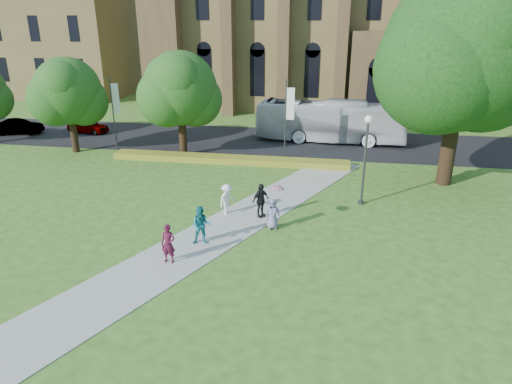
% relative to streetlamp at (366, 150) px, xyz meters
% --- Properties ---
extents(ground, '(160.00, 160.00, 0.00)m').
position_rel_streetlamp_xyz_m(ground, '(-7.50, -6.50, -3.30)').
color(ground, '#375B1B').
rests_on(ground, ground).
extents(road, '(160.00, 10.00, 0.02)m').
position_rel_streetlamp_xyz_m(road, '(-7.50, 13.50, -3.29)').
color(road, black).
rests_on(road, ground).
extents(footpath, '(15.58, 28.54, 0.04)m').
position_rel_streetlamp_xyz_m(footpath, '(-7.50, -5.50, -3.28)').
color(footpath, '#B2B2A8').
rests_on(footpath, ground).
extents(flower_hedge, '(18.00, 1.40, 0.45)m').
position_rel_streetlamp_xyz_m(flower_hedge, '(-9.50, 6.70, -3.07)').
color(flower_hedge, '#AE8D22').
rests_on(flower_hedge, ground).
extents(building_west, '(22.00, 14.00, 18.30)m').
position_rel_streetlamp_xyz_m(building_west, '(-41.50, 35.50, 5.91)').
color(building_west, brown).
rests_on(building_west, ground).
extents(streetlamp, '(0.44, 0.44, 5.24)m').
position_rel_streetlamp_xyz_m(streetlamp, '(0.00, 0.00, 0.00)').
color(streetlamp, '#38383D').
rests_on(streetlamp, ground).
extents(large_tree, '(9.60, 9.60, 13.20)m').
position_rel_streetlamp_xyz_m(large_tree, '(5.50, 4.50, 5.07)').
color(large_tree, '#332114').
rests_on(large_tree, ground).
extents(street_tree_0, '(5.20, 5.20, 7.50)m').
position_rel_streetlamp_xyz_m(street_tree_0, '(-22.50, 7.50, 1.58)').
color(street_tree_0, '#332114').
rests_on(street_tree_0, ground).
extents(street_tree_1, '(5.60, 5.60, 8.05)m').
position_rel_streetlamp_xyz_m(street_tree_1, '(-13.50, 8.00, 1.93)').
color(street_tree_1, '#332114').
rests_on(street_tree_1, ground).
extents(banner_pole_0, '(0.70, 0.10, 6.00)m').
position_rel_streetlamp_xyz_m(banner_pole_0, '(-5.39, 8.70, 0.09)').
color(banner_pole_0, '#38383D').
rests_on(banner_pole_0, ground).
extents(banner_pole_1, '(0.70, 0.10, 6.00)m').
position_rel_streetlamp_xyz_m(banner_pole_1, '(-19.39, 8.70, 0.09)').
color(banner_pole_1, '#38383D').
rests_on(banner_pole_1, ground).
extents(tour_coach, '(13.04, 3.80, 3.59)m').
position_rel_streetlamp_xyz_m(tour_coach, '(-2.18, 14.26, -1.48)').
color(tour_coach, silver).
rests_on(tour_coach, road).
extents(car_0, '(4.18, 2.26, 1.35)m').
position_rel_streetlamp_xyz_m(car_0, '(-24.76, 13.65, -2.60)').
color(car_0, gray).
rests_on(car_0, road).
extents(car_1, '(4.47, 2.51, 1.39)m').
position_rel_streetlamp_xyz_m(car_1, '(-30.90, 12.07, -2.58)').
color(car_1, gray).
rests_on(car_1, road).
extents(pedestrian_0, '(0.67, 0.46, 1.80)m').
position_rel_streetlamp_xyz_m(pedestrian_0, '(-8.76, -8.51, -2.36)').
color(pedestrian_0, '#4C1128').
rests_on(pedestrian_0, footpath).
extents(pedestrian_1, '(1.06, 0.90, 1.90)m').
position_rel_streetlamp_xyz_m(pedestrian_1, '(-7.81, -6.55, -2.30)').
color(pedestrian_1, '#18707B').
rests_on(pedestrian_1, footpath).
extents(pedestrian_2, '(1.07, 1.28, 1.71)m').
position_rel_streetlamp_xyz_m(pedestrian_2, '(-7.43, -2.82, -2.40)').
color(pedestrian_2, white).
rests_on(pedestrian_2, footpath).
extents(pedestrian_3, '(1.07, 1.15, 1.90)m').
position_rel_streetlamp_xyz_m(pedestrian_3, '(-5.53, -2.92, -2.30)').
color(pedestrian_3, black).
rests_on(pedestrian_3, footpath).
extents(pedestrian_4, '(0.86, 0.64, 1.61)m').
position_rel_streetlamp_xyz_m(pedestrian_4, '(-4.68, -4.26, -2.45)').
color(pedestrian_4, gray).
rests_on(pedestrian_4, footpath).
extents(parasol, '(0.83, 0.83, 0.63)m').
position_rel_streetlamp_xyz_m(parasol, '(-4.50, -4.16, -1.34)').
color(parasol, pink).
rests_on(parasol, pedestrian_4).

